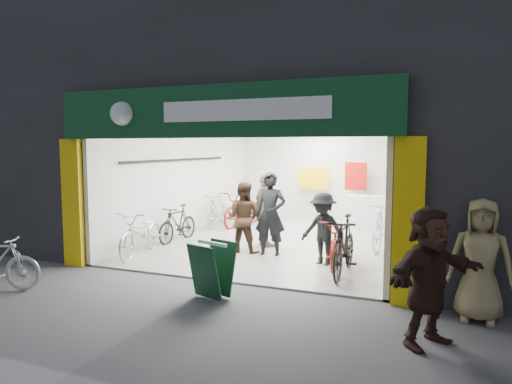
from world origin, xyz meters
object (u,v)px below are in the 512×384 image
Objects in this scene: bike_right_front at (344,246)px; pedestrian_near at (480,260)px; sandwich_board at (212,268)px; bike_left_front at (142,233)px.

bike_right_front is 2.71m from pedestrian_near.
pedestrian_near is at bearing 24.37° from sandwich_board.
bike_left_front is 4.54m from bike_right_front.
pedestrian_near is (2.19, -1.57, 0.30)m from bike_right_front.
bike_right_front is 2.71m from sandwich_board.
pedestrian_near reaches higher than sandwich_board.
pedestrian_near reaches higher than bike_left_front.
pedestrian_near is (6.73, -1.51, 0.35)m from bike_left_front.
sandwich_board is (-1.73, -2.08, -0.08)m from bike_right_front.
bike_right_front is 1.10× the size of pedestrian_near.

